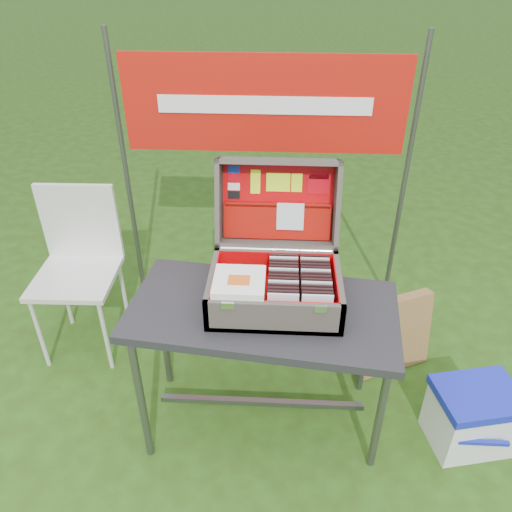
# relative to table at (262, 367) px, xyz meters

# --- Properties ---
(ground) EXTENTS (80.00, 80.00, 0.00)m
(ground) POSITION_rel_table_xyz_m (-0.04, 0.00, -0.37)
(ground) COLOR #273D10
(ground) RESTS_ON ground
(table) EXTENTS (1.23, 0.72, 0.73)m
(table) POSITION_rel_table_xyz_m (0.00, 0.00, 0.00)
(table) COLOR black
(table) RESTS_ON ground
(table_top) EXTENTS (1.23, 0.72, 0.04)m
(table_top) POSITION_rel_table_xyz_m (0.00, 0.00, 0.35)
(table_top) COLOR black
(table_top) RESTS_ON ground
(table_leg_fl) EXTENTS (0.04, 0.04, 0.69)m
(table_leg_fl) POSITION_rel_table_xyz_m (-0.53, -0.23, -0.02)
(table_leg_fl) COLOR #59595B
(table_leg_fl) RESTS_ON ground
(table_leg_fr) EXTENTS (0.04, 0.04, 0.69)m
(table_leg_fr) POSITION_rel_table_xyz_m (0.53, -0.23, -0.02)
(table_leg_fr) COLOR #59595B
(table_leg_fr) RESTS_ON ground
(table_leg_bl) EXTENTS (0.04, 0.04, 0.69)m
(table_leg_bl) POSITION_rel_table_xyz_m (-0.53, 0.23, -0.02)
(table_leg_bl) COLOR #59595B
(table_leg_bl) RESTS_ON ground
(table_leg_br) EXTENTS (0.04, 0.04, 0.69)m
(table_leg_br) POSITION_rel_table_xyz_m (0.53, 0.23, -0.02)
(table_leg_br) COLOR #59595B
(table_leg_br) RESTS_ON ground
(table_brace) EXTENTS (1.02, 0.03, 0.03)m
(table_brace) POSITION_rel_table_xyz_m (0.00, 0.00, -0.25)
(table_brace) COLOR #59595B
(table_brace) RESTS_ON ground
(suitcase) EXTENTS (0.57, 0.57, 0.52)m
(suitcase) POSITION_rel_table_xyz_m (0.05, 0.09, 0.63)
(suitcase) COLOR #474039
(suitcase) RESTS_ON table
(suitcase_base_bottom) EXTENTS (0.57, 0.41, 0.02)m
(suitcase_base_bottom) POSITION_rel_table_xyz_m (0.05, 0.03, 0.38)
(suitcase_base_bottom) COLOR #474039
(suitcase_base_bottom) RESTS_ON table_top
(suitcase_base_wall_front) EXTENTS (0.57, 0.02, 0.15)m
(suitcase_base_wall_front) POSITION_rel_table_xyz_m (0.05, -0.16, 0.44)
(suitcase_base_wall_front) COLOR #474039
(suitcase_base_wall_front) RESTS_ON table_top
(suitcase_base_wall_back) EXTENTS (0.57, 0.02, 0.15)m
(suitcase_base_wall_back) POSITION_rel_table_xyz_m (0.05, 0.22, 0.44)
(suitcase_base_wall_back) COLOR #474039
(suitcase_base_wall_back) RESTS_ON table_top
(suitcase_base_wall_left) EXTENTS (0.02, 0.41, 0.15)m
(suitcase_base_wall_left) POSITION_rel_table_xyz_m (-0.22, 0.03, 0.44)
(suitcase_base_wall_left) COLOR #474039
(suitcase_base_wall_left) RESTS_ON table_top
(suitcase_base_wall_right) EXTENTS (0.02, 0.41, 0.15)m
(suitcase_base_wall_right) POSITION_rel_table_xyz_m (0.32, 0.03, 0.44)
(suitcase_base_wall_right) COLOR #474039
(suitcase_base_wall_right) RESTS_ON table_top
(suitcase_liner_floor) EXTENTS (0.52, 0.36, 0.01)m
(suitcase_liner_floor) POSITION_rel_table_xyz_m (0.05, 0.03, 0.39)
(suitcase_liner_floor) COLOR #C40410
(suitcase_liner_floor) RESTS_ON suitcase_base_bottom
(suitcase_latch_left) EXTENTS (0.05, 0.01, 0.03)m
(suitcase_latch_left) POSITION_rel_table_xyz_m (-0.13, -0.17, 0.51)
(suitcase_latch_left) COLOR silver
(suitcase_latch_left) RESTS_ON suitcase_base_wall_front
(suitcase_latch_right) EXTENTS (0.05, 0.01, 0.03)m
(suitcase_latch_right) POSITION_rel_table_xyz_m (0.23, -0.17, 0.51)
(suitcase_latch_right) COLOR silver
(suitcase_latch_right) RESTS_ON suitcase_base_wall_front
(suitcase_hinge) EXTENTS (0.51, 0.02, 0.02)m
(suitcase_hinge) POSITION_rel_table_xyz_m (0.05, 0.23, 0.52)
(suitcase_hinge) COLOR silver
(suitcase_hinge) RESTS_ON suitcase_base_wall_back
(suitcase_lid_back) EXTENTS (0.57, 0.14, 0.39)m
(suitcase_lid_back) POSITION_rel_table_xyz_m (0.05, 0.43, 0.67)
(suitcase_lid_back) COLOR #474039
(suitcase_lid_back) RESTS_ON suitcase_base_wall_back
(suitcase_lid_rim_far) EXTENTS (0.57, 0.15, 0.07)m
(suitcase_lid_rim_far) POSITION_rel_table_xyz_m (0.05, 0.42, 0.87)
(suitcase_lid_rim_far) COLOR #474039
(suitcase_lid_rim_far) RESTS_ON suitcase_lid_back
(suitcase_lid_rim_near) EXTENTS (0.57, 0.15, 0.07)m
(suitcase_lid_rim_near) POSITION_rel_table_xyz_m (0.05, 0.31, 0.51)
(suitcase_lid_rim_near) COLOR #474039
(suitcase_lid_rim_near) RESTS_ON suitcase_lid_back
(suitcase_lid_rim_left) EXTENTS (0.02, 0.27, 0.43)m
(suitcase_lid_rim_left) POSITION_rel_table_xyz_m (-0.22, 0.37, 0.69)
(suitcase_lid_rim_left) COLOR #474039
(suitcase_lid_rim_left) RESTS_ON suitcase_lid_back
(suitcase_lid_rim_right) EXTENTS (0.02, 0.27, 0.43)m
(suitcase_lid_rim_right) POSITION_rel_table_xyz_m (0.32, 0.37, 0.69)
(suitcase_lid_rim_right) COLOR #474039
(suitcase_lid_rim_right) RESTS_ON suitcase_lid_back
(suitcase_lid_liner) EXTENTS (0.52, 0.11, 0.34)m
(suitcase_lid_liner) POSITION_rel_table_xyz_m (0.05, 0.42, 0.68)
(suitcase_lid_liner) COLOR #C40410
(suitcase_lid_liner) RESTS_ON suitcase_lid_back
(suitcase_liner_wall_front) EXTENTS (0.52, 0.01, 0.13)m
(suitcase_liner_wall_front) POSITION_rel_table_xyz_m (0.05, -0.15, 0.45)
(suitcase_liner_wall_front) COLOR #C40410
(suitcase_liner_wall_front) RESTS_ON suitcase_base_bottom
(suitcase_liner_wall_back) EXTENTS (0.52, 0.01, 0.13)m
(suitcase_liner_wall_back) POSITION_rel_table_xyz_m (0.05, 0.21, 0.45)
(suitcase_liner_wall_back) COLOR #C40410
(suitcase_liner_wall_back) RESTS_ON suitcase_base_bottom
(suitcase_liner_wall_left) EXTENTS (0.01, 0.36, 0.13)m
(suitcase_liner_wall_left) POSITION_rel_table_xyz_m (-0.21, 0.03, 0.45)
(suitcase_liner_wall_left) COLOR #C40410
(suitcase_liner_wall_left) RESTS_ON suitcase_base_bottom
(suitcase_liner_wall_right) EXTENTS (0.01, 0.36, 0.13)m
(suitcase_liner_wall_right) POSITION_rel_table_xyz_m (0.31, 0.03, 0.45)
(suitcase_liner_wall_right) COLOR #C40410
(suitcase_liner_wall_right) RESTS_ON suitcase_base_bottom
(suitcase_lid_pocket) EXTENTS (0.50, 0.08, 0.16)m
(suitcase_lid_pocket) POSITION_rel_table_xyz_m (0.05, 0.37, 0.59)
(suitcase_lid_pocket) COLOR #8F0D06
(suitcase_lid_pocket) RESTS_ON suitcase_lid_liner
(suitcase_pocket_edge) EXTENTS (0.49, 0.03, 0.03)m
(suitcase_pocket_edge) POSITION_rel_table_xyz_m (0.05, 0.39, 0.67)
(suitcase_pocket_edge) COLOR #8F0D06
(suitcase_pocket_edge) RESTS_ON suitcase_lid_pocket
(suitcase_pocket_cd) EXTENTS (0.13, 0.05, 0.12)m
(suitcase_pocket_cd) POSITION_rel_table_xyz_m (0.11, 0.36, 0.63)
(suitcase_pocket_cd) COLOR silver
(suitcase_pocket_cd) RESTS_ON suitcase_lid_pocket
(lid_sticker_cc_a) EXTENTS (0.06, 0.01, 0.03)m
(lid_sticker_cc_a) POSITION_rel_table_xyz_m (-0.16, 0.45, 0.82)
(lid_sticker_cc_a) COLOR #1933B2
(lid_sticker_cc_a) RESTS_ON suitcase_lid_liner
(lid_sticker_cc_b) EXTENTS (0.06, 0.01, 0.03)m
(lid_sticker_cc_b) POSITION_rel_table_xyz_m (-0.16, 0.44, 0.78)
(lid_sticker_cc_b) COLOR #BB010D
(lid_sticker_cc_b) RESTS_ON suitcase_lid_liner
(lid_sticker_cc_c) EXTENTS (0.06, 0.01, 0.03)m
(lid_sticker_cc_c) POSITION_rel_table_xyz_m (-0.16, 0.43, 0.74)
(lid_sticker_cc_c) COLOR white
(lid_sticker_cc_c) RESTS_ON suitcase_lid_liner
(lid_sticker_cc_d) EXTENTS (0.06, 0.01, 0.03)m
(lid_sticker_cc_d) POSITION_rel_table_xyz_m (-0.16, 0.42, 0.70)
(lid_sticker_cc_d) COLOR black
(lid_sticker_cc_d) RESTS_ON suitcase_lid_liner
(lid_card_neon_tall) EXTENTS (0.05, 0.04, 0.11)m
(lid_card_neon_tall) POSITION_rel_table_xyz_m (-0.06, 0.44, 0.76)
(lid_card_neon_tall) COLOR #C5F116
(lid_card_neon_tall) RESTS_ON suitcase_lid_liner
(lid_card_neon_main) EXTENTS (0.11, 0.03, 0.08)m
(lid_card_neon_main) POSITION_rel_table_xyz_m (0.05, 0.44, 0.76)
(lid_card_neon_main) COLOR #C5F116
(lid_card_neon_main) RESTS_ON suitcase_lid_liner
(lid_card_neon_small) EXTENTS (0.05, 0.03, 0.08)m
(lid_card_neon_small) POSITION_rel_table_xyz_m (0.14, 0.44, 0.76)
(lid_card_neon_small) COLOR #C5F116
(lid_card_neon_small) RESTS_ON suitcase_lid_liner
(lid_sticker_band) EXTENTS (0.10, 0.03, 0.10)m
(lid_sticker_band) POSITION_rel_table_xyz_m (0.24, 0.44, 0.76)
(lid_sticker_band) COLOR #BB010D
(lid_sticker_band) RESTS_ON suitcase_lid_liner
(lid_sticker_band_bar) EXTENTS (0.09, 0.01, 0.02)m
(lid_sticker_band_bar) POSITION_rel_table_xyz_m (0.24, 0.45, 0.79)
(lid_sticker_band_bar) COLOR black
(lid_sticker_band_bar) RESTS_ON suitcase_lid_liner
(cd_left_0) EXTENTS (0.13, 0.01, 0.14)m
(cd_left_0) POSITION_rel_table_xyz_m (0.09, -0.12, 0.47)
(cd_left_0) COLOR silver
(cd_left_0) RESTS_ON suitcase_liner_floor
(cd_left_1) EXTENTS (0.13, 0.01, 0.14)m
(cd_left_1) POSITION_rel_table_xyz_m (0.09, -0.10, 0.47)
(cd_left_1) COLOR black
(cd_left_1) RESTS_ON suitcase_liner_floor
(cd_left_2) EXTENTS (0.13, 0.01, 0.14)m
(cd_left_2) POSITION_rel_table_xyz_m (0.09, -0.08, 0.47)
(cd_left_2) COLOR black
(cd_left_2) RESTS_ON suitcase_liner_floor
(cd_left_3) EXTENTS (0.13, 0.01, 0.14)m
(cd_left_3) POSITION_rel_table_xyz_m (0.09, -0.06, 0.47)
(cd_left_3) COLOR black
(cd_left_3) RESTS_ON suitcase_liner_floor
(cd_left_4) EXTENTS (0.13, 0.01, 0.14)m
(cd_left_4) POSITION_rel_table_xyz_m (0.09, -0.04, 0.47)
(cd_left_4) COLOR silver
(cd_left_4) RESTS_ON suitcase_liner_floor
(cd_left_5) EXTENTS (0.13, 0.01, 0.14)m
(cd_left_5) POSITION_rel_table_xyz_m (0.09, -0.01, 0.47)
(cd_left_5) COLOR black
(cd_left_5) RESTS_ON suitcase_liner_floor
(cd_left_6) EXTENTS (0.13, 0.01, 0.14)m
(cd_left_6) POSITION_rel_table_xyz_m (0.09, 0.01, 0.47)
(cd_left_6) COLOR black
(cd_left_6) RESTS_ON suitcase_liner_floor
(cd_left_7) EXTENTS (0.13, 0.01, 0.14)m
(cd_left_7) POSITION_rel_table_xyz_m (0.09, 0.03, 0.47)
(cd_left_7) COLOR black
(cd_left_7) RESTS_ON suitcase_liner_floor
(cd_left_8) EXTENTS (0.13, 0.01, 0.14)m
(cd_left_8) POSITION_rel_table_xyz_m (0.09, 0.05, 0.47)
(cd_left_8) COLOR silver
(cd_left_8) RESTS_ON suitcase_liner_floor
(cd_left_9) EXTENTS (0.13, 0.01, 0.14)m
(cd_left_9) POSITION_rel_table_xyz_m (0.09, 0.08, 0.47)
(cd_left_9) COLOR black
(cd_left_9) RESTS_ON suitcase_liner_floor
(cd_left_10) EXTENTS (0.13, 0.01, 0.14)m
(cd_left_10) POSITION_rel_table_xyz_m (0.09, 0.10, 0.47)
(cd_left_10) COLOR black
(cd_left_10) RESTS_ON suitcase_liner_floor
(cd_left_11) EXTENTS (0.13, 0.01, 0.14)m
(cd_left_11) POSITION_rel_table_xyz_m (0.09, 0.12, 0.47)
(cd_left_11) COLOR black
(cd_left_11) RESTS_ON suitcase_liner_floor
(cd_left_12) EXTENTS (0.13, 0.01, 0.14)m
(cd_left_12) POSITION_rel_table_xyz_m (0.09, 0.14, 0.47)
(cd_left_12) COLOR silver
(cd_left_12) RESTS_ON suitcase_liner_floor
(cd_left_13) EXTENTS (0.13, 0.01, 0.14)m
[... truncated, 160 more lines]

